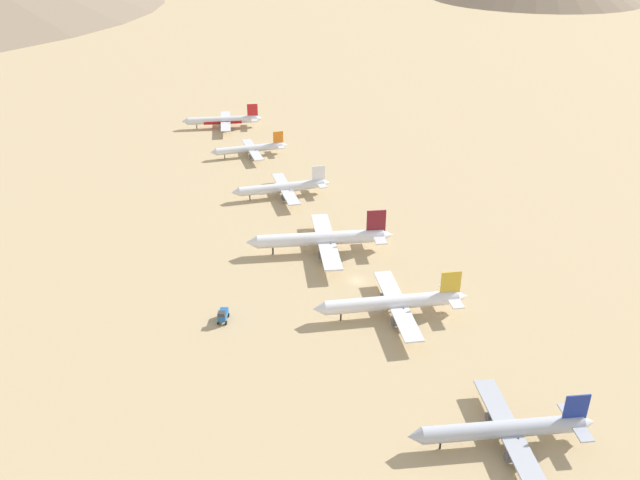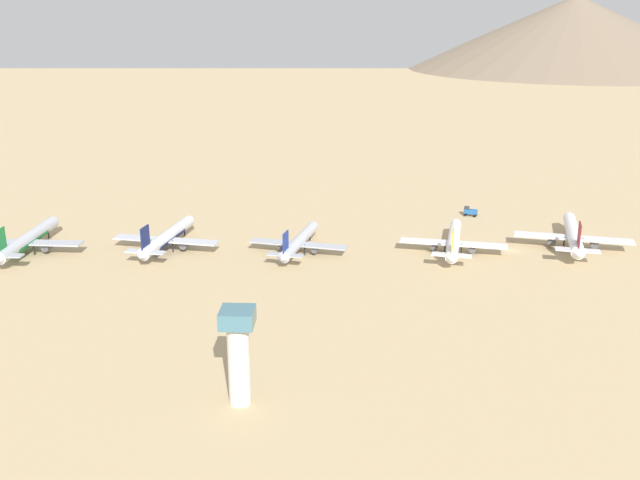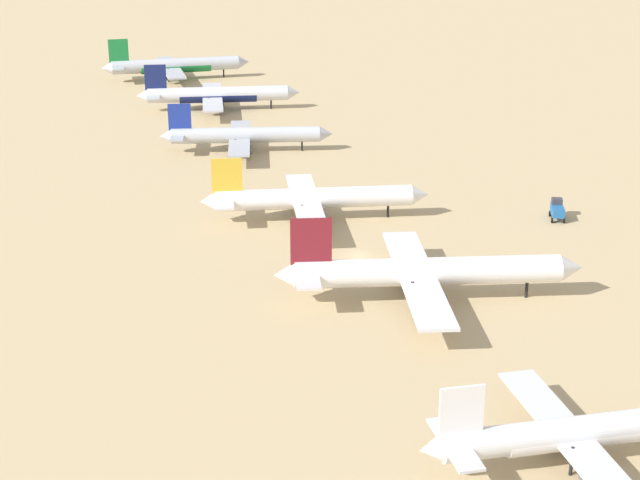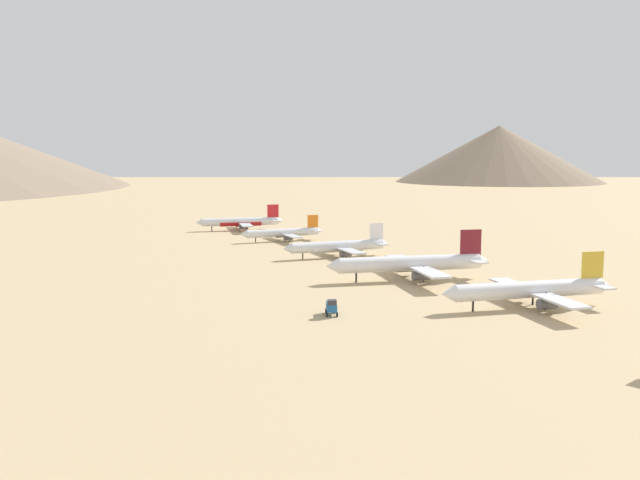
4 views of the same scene
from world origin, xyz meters
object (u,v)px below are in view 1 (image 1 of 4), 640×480
parked_jet_0 (223,120)px  parked_jet_4 (393,303)px  parked_jet_5 (505,429)px  parked_jet_3 (322,239)px  parked_jet_2 (283,188)px  service_truck (223,315)px  parked_jet_1 (251,149)px

parked_jet_0 → parked_jet_4: size_ratio=0.91×
parked_jet_5 → parked_jet_0: bearing=-86.4°
parked_jet_3 → parked_jet_5: size_ratio=1.18×
parked_jet_2 → service_truck: parked_jet_2 is taller
parked_jet_1 → parked_jet_3: size_ratio=0.73×
parked_jet_0 → parked_jet_2: bearing=93.2°
parked_jet_1 → parked_jet_3: parked_jet_3 is taller
parked_jet_2 → service_truck: bearing=63.2°
parked_jet_3 → parked_jet_1: bearing=-89.0°
parked_jet_0 → parked_jet_5: (-15.10, 241.20, 0.13)m
parked_jet_5 → service_truck: (49.63, -66.76, -2.05)m
parked_jet_2 → parked_jet_3: size_ratio=0.81×
parked_jet_1 → parked_jet_5: 195.91m
parked_jet_4 → parked_jet_5: (-2.54, 53.82, -0.30)m
parked_jet_0 → parked_jet_3: parked_jet_3 is taller
parked_jet_0 → service_truck: (34.54, 174.44, -1.92)m
parked_jet_4 → parked_jet_3: bearing=-80.8°
parked_jet_4 → service_truck: parked_jet_4 is taller
parked_jet_1 → parked_jet_4: 142.03m
parked_jet_1 → parked_jet_5: (-11.30, 195.58, 0.59)m
parked_jet_1 → parked_jet_4: bearing=93.5°
parked_jet_2 → parked_jet_3: parked_jet_3 is taller
parked_jet_3 → parked_jet_4: (-6.95, 43.08, -0.45)m
parked_jet_0 → parked_jet_2: parked_jet_0 is taller
parked_jet_0 → parked_jet_4: 187.80m
parked_jet_0 → parked_jet_1: (-3.79, 45.63, -0.46)m
parked_jet_5 → service_truck: 83.21m
parked_jet_5 → parked_jet_3: bearing=-84.4°
parked_jet_4 → parked_jet_5: bearing=92.7°
parked_jet_0 → service_truck: 177.84m
parked_jet_0 → parked_jet_5: parked_jet_5 is taller
parked_jet_0 → parked_jet_3: size_ratio=0.83×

